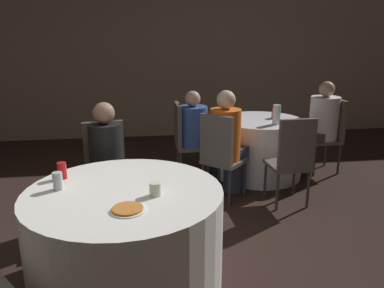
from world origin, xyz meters
The scene contains 19 objects.
ground_plane centered at (0.00, 0.00, 0.00)m, with size 16.00×16.00×0.00m, color black.
wall_back centered at (0.00, 4.13, 1.40)m, with size 16.00×0.06×2.80m.
table_near centered at (0.13, -0.10, 0.37)m, with size 1.35×1.35×0.73m.
table_far centered at (1.74, 1.95, 0.37)m, with size 1.08×1.08×0.73m.
chair_near_north centered at (-0.09, 0.97, 0.56)m, with size 0.47×0.47×0.96m.
chair_far_south centered at (1.78, 0.99, 0.56)m, with size 0.42×0.42×0.96m.
chair_far_west centered at (0.78, 1.93, 0.56)m, with size 0.41×0.41×0.96m.
chair_far_southwest centered at (1.08, 1.25, 0.56)m, with size 0.57×0.57×0.96m.
chair_far_east centered at (2.70, 1.98, 0.56)m, with size 0.42×0.41×0.96m.
person_white_shirt centered at (2.55, 1.97, 0.61)m, with size 0.52×0.37×1.19m.
person_orange_shirt centered at (1.20, 1.37, 0.60)m, with size 0.47×0.47×1.20m.
person_blue_shirt centered at (0.95, 1.93, 0.57)m, with size 0.52×0.36×1.11m.
person_black_shirt centered at (-0.05, 0.80, 0.58)m, with size 0.35×0.49×1.17m.
pizza_plate_near centered at (0.16, -0.41, 0.74)m, with size 0.22×0.22×0.02m.
soda_can_silver centered at (-0.31, -0.02, 0.79)m, with size 0.07×0.07×0.12m.
soda_can_red centered at (-0.32, 0.19, 0.79)m, with size 0.07×0.07×0.12m.
cup_near centered at (0.34, -0.21, 0.78)m, with size 0.08×0.08×0.09m.
bottle_far centered at (1.84, 1.67, 0.85)m, with size 0.09×0.09×0.23m.
cup_far centered at (1.95, 2.01, 0.79)m, with size 0.08×0.08×0.11m.
Camera 1 is at (0.27, -2.48, 1.73)m, focal length 35.00 mm.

